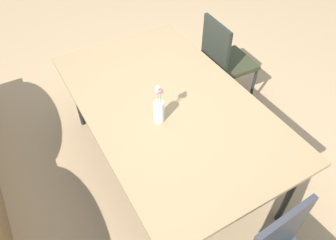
# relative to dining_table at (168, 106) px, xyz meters

# --- Properties ---
(ground_plane) EXTENTS (12.00, 12.00, 0.00)m
(ground_plane) POSITION_rel_dining_table_xyz_m (0.06, -0.07, -0.69)
(ground_plane) COLOR #9E7F5B
(dining_table) EXTENTS (1.88, 1.13, 0.73)m
(dining_table) POSITION_rel_dining_table_xyz_m (0.00, 0.00, 0.00)
(dining_table) COLOR #8C704C
(dining_table) RESTS_ON ground
(chair_near_right) EXTENTS (0.43, 0.43, 0.94)m
(chair_near_right) POSITION_rel_dining_table_xyz_m (0.43, -0.84, -0.14)
(chair_near_right) COLOR #2C2E1C
(chair_near_right) RESTS_ON ground
(flower_vase) EXTENTS (0.07, 0.07, 0.29)m
(flower_vase) POSITION_rel_dining_table_xyz_m (-0.12, 0.14, 0.14)
(flower_vase) COLOR silver
(flower_vase) RESTS_ON dining_table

